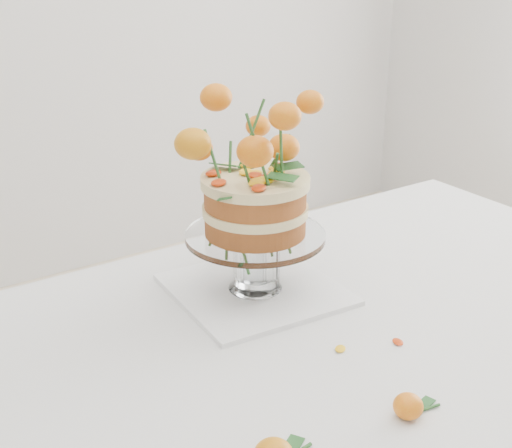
# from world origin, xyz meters

# --- Properties ---
(table) EXTENTS (1.43, 0.93, 0.76)m
(table) POSITION_xyz_m (0.00, 0.00, 0.67)
(table) COLOR tan
(table) RESTS_ON ground
(napkin) EXTENTS (0.34, 0.34, 0.01)m
(napkin) POSITION_xyz_m (-0.12, 0.16, 0.76)
(napkin) COLOR white
(napkin) RESTS_ON table
(cake_stand) EXTENTS (0.28, 0.28, 0.25)m
(cake_stand) POSITION_xyz_m (-0.12, 0.16, 0.93)
(cake_stand) COLOR white
(cake_stand) RESTS_ON napkin
(rose_vase) EXTENTS (0.30, 0.30, 0.46)m
(rose_vase) POSITION_xyz_m (-0.12, 0.16, 1.03)
(rose_vase) COLOR white
(rose_vase) RESTS_ON table
(loose_rose_far) EXTENTS (0.08, 0.05, 0.04)m
(loose_rose_far) POSITION_xyz_m (-0.16, -0.30, 0.78)
(loose_rose_far) COLOR #E5570B
(loose_rose_far) RESTS_ON table
(stray_petal_a) EXTENTS (0.03, 0.02, 0.00)m
(stray_petal_a) POSITION_xyz_m (-0.12, -0.10, 0.76)
(stray_petal_a) COLOR yellow
(stray_petal_a) RESTS_ON table
(stray_petal_b) EXTENTS (0.03, 0.02, 0.00)m
(stray_petal_b) POSITION_xyz_m (-0.02, -0.14, 0.76)
(stray_petal_b) COLOR yellow
(stray_petal_b) RESTS_ON table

